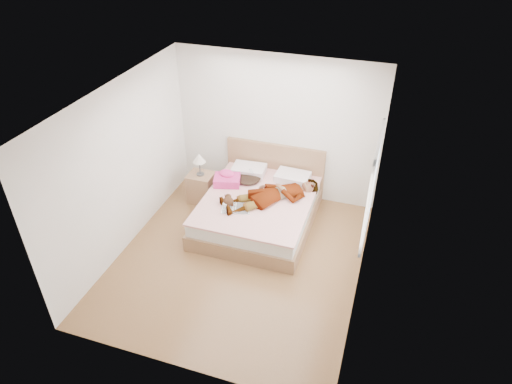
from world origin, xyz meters
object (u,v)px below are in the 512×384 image
at_px(plush_toy, 228,201).
at_px(phone, 251,171).
at_px(woman, 273,192).
at_px(magazine, 236,208).
at_px(coffee_mug, 225,205).
at_px(nightstand, 201,185).
at_px(bed, 259,207).
at_px(towel, 227,179).

bearing_deg(plush_toy, phone, 81.21).
relative_size(woman, magazine, 3.32).
xyz_separation_m(phone, plush_toy, (-0.12, -0.80, -0.11)).
relative_size(coffee_mug, nightstand, 0.12).
xyz_separation_m(bed, plush_toy, (-0.40, -0.40, 0.31)).
bearing_deg(nightstand, coffee_mug, -44.69).
bearing_deg(phone, bed, -96.85).
distance_m(woman, plush_toy, 0.74).
bearing_deg(magazine, coffee_mug, -171.86).
bearing_deg(magazine, woman, 45.19).
distance_m(bed, coffee_mug, 0.70).
bearing_deg(towel, bed, -16.27).
xyz_separation_m(woman, nightstand, (-1.41, 0.26, -0.31)).
distance_m(towel, nightstand, 0.61).
bearing_deg(towel, magazine, -58.70).
relative_size(woman, plush_toy, 5.91).
xyz_separation_m(phone, magazine, (0.03, -0.87, -0.18)).
height_order(coffee_mug, nightstand, nightstand).
xyz_separation_m(towel, magazine, (0.40, -0.66, -0.08)).
bearing_deg(phone, magazine, -129.24).
xyz_separation_m(bed, nightstand, (-1.18, 0.26, 0.04)).
bearing_deg(woman, towel, -143.37).
height_order(towel, plush_toy, towel).
xyz_separation_m(phone, coffee_mug, (-0.14, -0.90, -0.15)).
bearing_deg(coffee_mug, bed, 50.33).
height_order(phone, bed, bed).
height_order(woman, phone, woman).
distance_m(towel, plush_toy, 0.64).
height_order(bed, nightstand, bed).
bearing_deg(bed, towel, 163.73).
bearing_deg(phone, plush_toy, -140.01).
distance_m(plush_toy, nightstand, 1.06).
bearing_deg(woman, nightstand, -141.85).
xyz_separation_m(phone, towel, (-0.37, -0.21, -0.10)).
bearing_deg(coffee_mug, plush_toy, 82.01).
bearing_deg(nightstand, plush_toy, -40.32).
bearing_deg(towel, woman, -12.15).
relative_size(phone, bed, 0.05).
bearing_deg(plush_toy, towel, 112.84).
bearing_deg(nightstand, magazine, -38.19).
bearing_deg(coffee_mug, magazine, 8.14).
bearing_deg(towel, plush_toy, -67.16).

